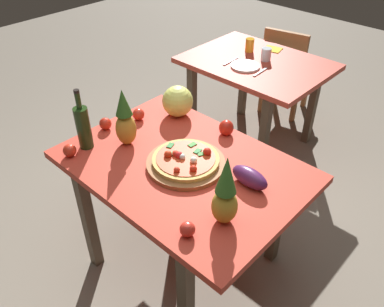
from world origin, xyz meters
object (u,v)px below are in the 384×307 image
(pineapple_right, at_px, (125,120))
(tomato_near_board, at_px, (187,229))
(wine_bottle, at_px, (83,126))
(tomato_beside_pepper, at_px, (138,114))
(tomato_by_bottle, at_px, (105,124))
(melon, at_px, (178,101))
(knife_utensil, at_px, (260,72))
(tomato_at_corner, at_px, (70,150))
(fork_utensil, at_px, (231,61))
(dining_chair, at_px, (286,67))
(background_table, at_px, (256,74))
(bell_pepper, at_px, (226,128))
(dinner_plate, at_px, (245,66))
(pineapple_left, at_px, (225,194))
(napkin_folded, at_px, (273,49))
(pizza_board, at_px, (185,164))
(eggplant, at_px, (250,177))
(drinking_glass_juice, at_px, (250,45))
(display_table, at_px, (183,177))
(drinking_glass_water, at_px, (266,54))
(pizza, at_px, (185,159))

(pineapple_right, xyz_separation_m, tomato_near_board, (0.70, -0.25, -0.11))
(wine_bottle, xyz_separation_m, tomato_beside_pepper, (-0.00, 0.38, -0.09))
(pineapple_right, xyz_separation_m, tomato_by_bottle, (-0.21, 0.01, -0.11))
(melon, xyz_separation_m, knife_utensil, (0.02, 0.84, -0.09))
(tomato_at_corner, height_order, knife_utensil, tomato_at_corner)
(fork_utensil, bearing_deg, tomato_near_board, -60.50)
(tomato_by_bottle, bearing_deg, dining_chair, 90.30)
(background_table, xyz_separation_m, tomato_at_corner, (-0.01, -1.68, 0.14))
(dining_chair, relative_size, bell_pepper, 9.20)
(tomato_near_board, height_order, knife_utensil, tomato_near_board)
(background_table, bearing_deg, dinner_plate, -91.09)
(bell_pepper, relative_size, dinner_plate, 0.42)
(pineapple_left, xyz_separation_m, dinner_plate, (-0.88, 1.33, -0.15))
(tomato_at_corner, bearing_deg, napkin_folded, 91.01)
(pineapple_right, relative_size, knife_utensil, 1.85)
(dining_chair, bearing_deg, knife_utensil, 94.84)
(tomato_near_board, bearing_deg, background_table, 116.42)
(tomato_by_bottle, bearing_deg, pizza_board, 6.59)
(eggplant, height_order, fork_utensil, eggplant)
(wine_bottle, height_order, fork_utensil, wine_bottle)
(background_table, height_order, pizza_board, pizza_board)
(pizza_board, distance_m, fork_utensil, 1.33)
(dinner_plate, height_order, fork_utensil, dinner_plate)
(tomato_beside_pepper, relative_size, napkin_folded, 0.51)
(background_table, xyz_separation_m, knife_utensil, (0.14, -0.15, 0.11))
(drinking_glass_juice, height_order, knife_utensil, drinking_glass_juice)
(background_table, bearing_deg, knife_utensil, -47.92)
(pizza_board, bearing_deg, pineapple_right, -168.61)
(dining_chair, relative_size, tomato_at_corner, 12.08)
(background_table, bearing_deg, bell_pepper, -64.18)
(display_table, distance_m, melon, 0.52)
(melon, relative_size, drinking_glass_juice, 1.77)
(wine_bottle, distance_m, drinking_glass_water, 1.63)
(dining_chair, distance_m, tomato_near_board, 2.49)
(pizza_board, height_order, bell_pepper, bell_pepper)
(pizza_board, height_order, knife_utensil, pizza_board)
(pineapple_left, height_order, tomato_at_corner, pineapple_left)
(pizza, bearing_deg, melon, 138.98)
(eggplant, bearing_deg, wine_bottle, -157.31)
(melon, height_order, tomato_near_board, melon)
(wine_bottle, bearing_deg, dining_chair, 91.99)
(knife_utensil, bearing_deg, pizza, -76.60)
(tomato_beside_pepper, bearing_deg, drinking_glass_juice, 96.12)
(drinking_glass_water, bearing_deg, pineapple_left, -61.40)
(melon, bearing_deg, napkin_folded, 96.97)
(tomato_at_corner, bearing_deg, dinner_plate, 89.78)
(wine_bottle, distance_m, drinking_glass_juice, 1.69)
(tomato_near_board, height_order, fork_utensil, tomato_near_board)
(bell_pepper, height_order, eggplant, eggplant)
(dinner_plate, bearing_deg, napkin_folded, 95.36)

